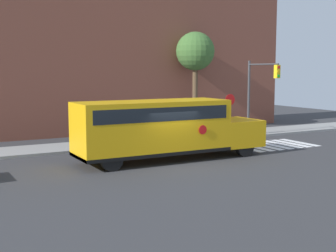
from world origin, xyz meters
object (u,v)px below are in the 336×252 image
stop_sign (230,109)px  tree_near_sidewalk (195,53)px  traffic_light (258,87)px  school_bus (163,127)px

stop_sign → tree_near_sidewalk: bearing=88.2°
stop_sign → traffic_light: size_ratio=0.57×
traffic_light → tree_near_sidewalk: size_ratio=0.70×
school_bus → stop_sign: (7.26, 4.45, 0.24)m
school_bus → tree_near_sidewalk: 12.27m
stop_sign → school_bus: bearing=-148.5°
stop_sign → tree_near_sidewalk: (0.14, 4.48, 3.76)m
tree_near_sidewalk → stop_sign: bearing=-91.8°
school_bus → stop_sign: size_ratio=3.37×
school_bus → tree_near_sidewalk: tree_near_sidewalk is taller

